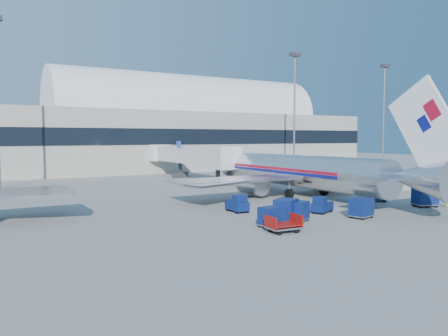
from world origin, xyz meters
TOP-DOWN VIEW (x-y plane):
  - ground at (0.00, 0.00)m, footprint 260.00×260.00m
  - terminal at (-13.60, 55.96)m, footprint 170.00×28.15m
  - airliner_main at (10.00, 4.51)m, footprint 32.00×37.26m
  - jetbridge_near at (7.60, 30.81)m, footprint 4.40×27.50m
  - mast_east at (30.00, 30.00)m, footprint 2.00×1.20m
  - mast_far_east at (55.00, 30.00)m, footprint 2.00×1.20m
  - barrier_near at (18.00, 2.00)m, footprint 3.00×0.55m
  - barrier_mid at (21.30, 2.00)m, footprint 3.00×0.55m
  - barrier_far at (24.60, 2.00)m, footprint 3.00×0.55m
  - tug_lead at (3.91, -5.40)m, footprint 2.62×1.95m
  - tug_right at (13.72, -3.05)m, footprint 2.35×2.20m
  - tug_left at (-2.38, -1.10)m, footprint 1.35×2.54m
  - cart_train_a at (-0.51, -7.42)m, footprint 2.30×2.14m
  - cart_train_b at (-1.46, -6.99)m, footprint 2.62×2.46m
  - cart_train_c at (-3.85, -8.18)m, footprint 1.94×1.58m
  - cart_solo_near at (5.05, -8.99)m, footprint 2.19×1.83m
  - cart_solo_far at (15.20, -7.93)m, footprint 2.60×2.32m
  - cart_open_red at (-4.15, -10.10)m, footprint 2.43×1.80m

SIDE VIEW (x-z plane):
  - ground at x=0.00m, z-range 0.00..0.00m
  - cart_open_red at x=-4.15m, z-range 0.14..0.76m
  - barrier_near at x=18.00m, z-range 0.00..0.90m
  - barrier_mid at x=21.30m, z-range 0.00..0.90m
  - barrier_far at x=24.60m, z-range 0.00..0.90m
  - tug_right at x=13.72m, z-range -0.06..1.34m
  - tug_lead at x=3.91m, z-range -0.07..1.47m
  - tug_left at x=-2.38m, z-range -0.07..1.55m
  - cart_train_c at x=-3.85m, z-range 0.05..1.61m
  - cart_train_a at x=-0.51m, z-range 0.06..1.68m
  - cart_solo_near at x=5.05m, z-range 0.06..1.75m
  - cart_train_b at x=-1.46m, z-range 0.06..1.90m
  - cart_solo_far at x=15.20m, z-range 0.06..1.95m
  - airliner_main at x=10.00m, z-range -3.11..8.96m
  - jetbridge_near at x=7.60m, z-range 0.80..7.05m
  - terminal at x=-13.60m, z-range -2.98..18.02m
  - mast_east at x=30.00m, z-range 3.49..26.09m
  - mast_far_east at x=55.00m, z-range 3.49..26.09m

